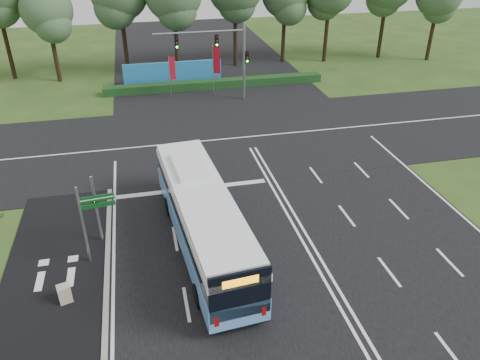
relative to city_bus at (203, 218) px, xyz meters
name	(u,v)px	position (x,y,z in m)	size (l,w,h in m)	color
ground	(292,224)	(5.17, 1.02, -1.82)	(120.00, 120.00, 0.00)	#2A4517
road_main	(292,223)	(5.17, 1.02, -1.80)	(20.00, 120.00, 0.04)	black
road_cross	(244,137)	(5.17, 13.02, -1.80)	(120.00, 14.00, 0.05)	black
bike_path	(53,294)	(-7.33, -1.98, -1.79)	(5.00, 18.00, 0.06)	black
kerb_strip	(107,286)	(-4.93, -1.98, -1.76)	(0.25, 18.00, 0.12)	gray
city_bus	(203,218)	(0.00, 0.00, 0.00)	(3.67, 12.78, 3.62)	#5A91D1
pedestrian_signal	(96,207)	(-5.24, 1.69, 0.32)	(0.37, 0.44, 3.92)	gray
street_sign	(89,216)	(-5.42, 0.11, 0.89)	(1.69, 0.27, 4.34)	gray
utility_cabinet	(65,294)	(-6.68, -2.60, -1.36)	(0.56, 0.46, 0.93)	#B3A590
banner_flag_left	(172,71)	(0.74, 23.46, 0.81)	(0.59, 0.16, 4.00)	gray
banner_flag_mid	(216,63)	(4.87, 23.43, 1.27)	(0.66, 0.31, 4.76)	gray
traffic_light_gantry	(225,51)	(5.38, 21.52, 2.84)	(8.41, 0.28, 7.00)	gray
hedge	(216,84)	(5.17, 25.52, -1.42)	(22.00, 1.20, 0.80)	#143816
blue_hoarding	(173,73)	(1.17, 28.02, -0.72)	(10.00, 0.30, 2.20)	#2176B3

